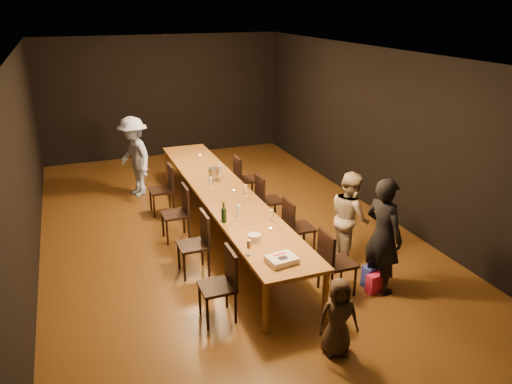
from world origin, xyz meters
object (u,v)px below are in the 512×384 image
object	(u,v)px
chair_right_0	(338,262)
champagne_bottle	(224,212)
woman_tan	(350,217)
plate_stack	(254,238)
chair_left_0	(217,286)
chair_left_2	(175,214)
chair_left_1	(193,245)
chair_right_3	(247,179)
child	(338,317)
man_blue	(134,157)
table	(224,194)
ice_bucket	(214,174)
chair_right_2	(270,200)
woman_birthday	(383,236)
birthday_cake	(282,260)
chair_left_3	(161,190)
chair_right_1	(299,227)

from	to	relation	value
chair_right_0	champagne_bottle	world-z (taller)	champagne_bottle
woman_tan	plate_stack	xyz separation A→B (m)	(-1.66, -0.31, 0.09)
chair_left_0	chair_left_2	xyz separation A→B (m)	(0.00, 2.40, 0.00)
chair_left_1	woman_tan	xyz separation A→B (m)	(2.32, -0.44, 0.25)
chair_right_3	child	distance (m)	4.75
chair_left_0	man_blue	bearing A→B (deg)	3.63
table	man_blue	world-z (taller)	man_blue
plate_stack	ice_bucket	bearing A→B (deg)	85.61
table	man_blue	size ratio (longest dim) A/B	3.68
chair_right_2	woman_birthday	world-z (taller)	woman_birthday
chair_left_0	chair_left_1	world-z (taller)	same
chair_left_2	birthday_cake	world-z (taller)	chair_left_2
woman_birthday	birthday_cake	size ratio (longest dim) A/B	4.30
chair_right_3	champagne_bottle	world-z (taller)	champagne_bottle
ice_bucket	woman_tan	bearing A→B (deg)	-57.41
chair_right_0	ice_bucket	xyz separation A→B (m)	(-0.83, 3.04, 0.39)
table	chair_left_3	bearing A→B (deg)	125.31
chair_right_3	chair_left_0	bearing A→B (deg)	-25.28
chair_right_2	chair_right_0	bearing A→B (deg)	-0.00
chair_right_3	man_blue	xyz separation A→B (m)	(-2.00, 1.13, 0.35)
table	chair_right_3	world-z (taller)	chair_right_3
table	chair_right_0	xyz separation A→B (m)	(0.85, -2.40, -0.24)
chair_right_1	plate_stack	world-z (taller)	chair_right_1
chair_right_1	chair_right_2	bearing A→B (deg)	180.00
chair_right_2	man_blue	bearing A→B (deg)	-139.42
chair_left_0	birthday_cake	bearing A→B (deg)	-105.46
chair_right_3	chair_left_3	distance (m)	1.70
chair_left_1	chair_left_3	bearing A→B (deg)	0.00
chair_right_2	champagne_bottle	xyz separation A→B (m)	(-1.23, -1.22, 0.45)
table	woman_birthday	distance (m)	2.92
chair_left_1	man_blue	world-z (taller)	man_blue
table	chair_right_1	bearing A→B (deg)	-54.69
chair_right_1	ice_bucket	size ratio (longest dim) A/B	4.46
chair_left_0	plate_stack	size ratio (longest dim) A/B	5.26
man_blue	champagne_bottle	size ratio (longest dim) A/B	4.94
woman_tan	ice_bucket	distance (m)	2.71
table	chair_left_0	size ratio (longest dim) A/B	6.45
chair_right_1	woman_birthday	xyz separation A→B (m)	(0.59, -1.33, 0.35)
chair_left_1	champagne_bottle	bearing A→B (deg)	-91.94
chair_right_0	chair_left_1	size ratio (longest dim) A/B	1.00
chair_right_1	chair_left_1	size ratio (longest dim) A/B	1.00
champagne_bottle	ice_bucket	size ratio (longest dim) A/B	1.58
chair_right_1	chair_right_0	bearing A→B (deg)	-0.00
chair_right_3	chair_left_3	world-z (taller)	same
chair_right_2	woman_tan	size ratio (longest dim) A/B	0.65
table	woman_birthday	bearing A→B (deg)	-60.33
chair_right_1	woman_birthday	distance (m)	1.50
table	champagne_bottle	bearing A→B (deg)	-107.19
chair_left_2	champagne_bottle	xyz separation A→B (m)	(0.47, -1.22, 0.45)
chair_left_2	table	bearing A→B (deg)	-90.00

